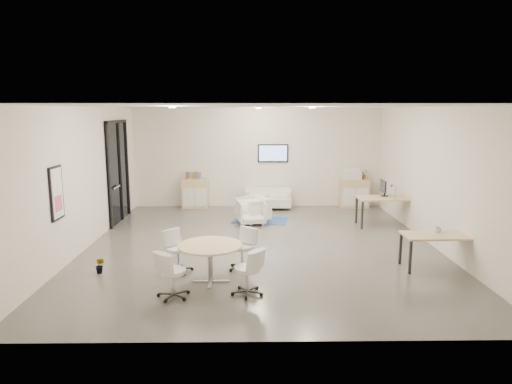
{
  "coord_description": "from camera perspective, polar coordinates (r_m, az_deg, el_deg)",
  "views": [
    {
      "loc": [
        -0.26,
        -10.26,
        3.11
      ],
      "look_at": [
        -0.11,
        0.4,
        1.2
      ],
      "focal_mm": 32.0,
      "sensor_mm": 36.0,
      "label": 1
    }
  ],
  "objects": [
    {
      "name": "room_shell",
      "position": [
        10.38,
        0.63,
        1.78
      ],
      "size": [
        9.6,
        10.6,
        4.8
      ],
      "color": "#4E4C47",
      "rests_on": "ground"
    },
    {
      "name": "glass_door",
      "position": [
        13.39,
        -16.84,
        2.81
      ],
      "size": [
        0.09,
        1.9,
        2.85
      ],
      "color": "black",
      "rests_on": "room_shell"
    },
    {
      "name": "artwork",
      "position": [
        9.55,
        -23.67,
        -0.14
      ],
      "size": [
        0.05,
        0.54,
        1.04
      ],
      "color": "black",
      "rests_on": "room_shell"
    },
    {
      "name": "wall_tv",
      "position": [
        14.81,
        2.14,
        4.87
      ],
      "size": [
        0.98,
        0.06,
        0.58
      ],
      "color": "black",
      "rests_on": "room_shell"
    },
    {
      "name": "ceiling_spots",
      "position": [
        11.1,
        -0.51,
        10.51
      ],
      "size": [
        3.14,
        4.14,
        0.03
      ],
      "color": "#FFEAC6",
      "rests_on": "room_shell"
    },
    {
      "name": "sideboard_left",
      "position": [
        14.86,
        -7.6,
        -0.17
      ],
      "size": [
        0.84,
        0.44,
        0.95
      ],
      "color": "#DBBD84",
      "rests_on": "room_shell"
    },
    {
      "name": "sideboard_right",
      "position": [
        15.14,
        12.14,
        -0.15
      ],
      "size": [
        0.93,
        0.45,
        0.93
      ],
      "color": "#DBBD84",
      "rests_on": "room_shell"
    },
    {
      "name": "books",
      "position": [
        14.78,
        -7.81,
        2.07
      ],
      "size": [
        0.49,
        0.14,
        0.22
      ],
      "color": "red",
      "rests_on": "sideboard_left"
    },
    {
      "name": "printer",
      "position": [
        15.02,
        11.93,
        2.25
      ],
      "size": [
        0.54,
        0.46,
        0.37
      ],
      "rotation": [
        0.0,
        0.0,
        0.04
      ],
      "color": "white",
      "rests_on": "sideboard_right"
    },
    {
      "name": "loveseat",
      "position": [
        14.68,
        1.52,
        -0.9
      ],
      "size": [
        1.5,
        0.82,
        0.55
      ],
      "rotation": [
        0.0,
        0.0,
        -0.06
      ],
      "color": "silver",
      "rests_on": "room_shell"
    },
    {
      "name": "blue_rug",
      "position": [
        13.15,
        0.62,
        -3.5
      ],
      "size": [
        1.69,
        1.29,
        0.01
      ],
      "primitive_type": "cube",
      "rotation": [
        0.0,
        0.0,
        -0.19
      ],
      "color": "#32509A",
      "rests_on": "room_shell"
    },
    {
      "name": "armchair_left",
      "position": [
        12.84,
        -0.39,
        -2.08
      ],
      "size": [
        1.02,
        1.03,
        0.78
      ],
      "primitive_type": "imported",
      "rotation": [
        0.0,
        0.0,
        -0.96
      ],
      "color": "silver",
      "rests_on": "room_shell"
    },
    {
      "name": "armchair_right",
      "position": [
        12.61,
        -0.58,
        -2.44
      ],
      "size": [
        0.82,
        0.78,
        0.73
      ],
      "primitive_type": "imported",
      "rotation": [
        0.0,
        0.0,
        0.18
      ],
      "color": "silver",
      "rests_on": "room_shell"
    },
    {
      "name": "desk_rear",
      "position": [
        12.85,
        15.93,
        -0.98
      ],
      "size": [
        1.56,
        0.82,
        0.8
      ],
      "rotation": [
        0.0,
        0.0,
        0.04
      ],
      "color": "#DBBD84",
      "rests_on": "room_shell"
    },
    {
      "name": "desk_front",
      "position": [
        9.72,
        21.75,
        -5.37
      ],
      "size": [
        1.36,
        0.7,
        0.7
      ],
      "rotation": [
        0.0,
        0.0,
        0.02
      ],
      "color": "#DBBD84",
      "rests_on": "room_shell"
    },
    {
      "name": "monitor",
      "position": [
        12.92,
        15.64,
        0.52
      ],
      "size": [
        0.2,
        0.5,
        0.44
      ],
      "color": "black",
      "rests_on": "desk_rear"
    },
    {
      "name": "round_table",
      "position": [
        8.38,
        -5.75,
        -7.11
      ],
      "size": [
        1.18,
        1.18,
        0.72
      ],
      "color": "#DBBD84",
      "rests_on": "room_shell"
    },
    {
      "name": "meeting_chairs",
      "position": [
        8.45,
        -5.73,
        -8.54
      ],
      "size": [
        2.17,
        2.17,
        0.82
      ],
      "color": "white",
      "rests_on": "room_shell"
    },
    {
      "name": "plant_cabinet",
      "position": [
        15.1,
        13.28,
        2.04
      ],
      "size": [
        0.37,
        0.38,
        0.24
      ],
      "primitive_type": "imported",
      "rotation": [
        0.0,
        0.0,
        0.35
      ],
      "color": "#3F7F3F",
      "rests_on": "sideboard_right"
    },
    {
      "name": "plant_floor",
      "position": [
        9.44,
        -18.89,
        -9.2
      ],
      "size": [
        0.25,
        0.35,
        0.14
      ],
      "primitive_type": "imported",
      "rotation": [
        0.0,
        0.0,
        -0.24
      ],
      "color": "#3F7F3F",
      "rests_on": "room_shell"
    },
    {
      "name": "cup",
      "position": [
        9.87,
        21.8,
        -4.33
      ],
      "size": [
        0.16,
        0.14,
        0.13
      ],
      "primitive_type": "imported",
      "rotation": [
        0.0,
        0.0,
        -0.39
      ],
      "color": "white",
      "rests_on": "desk_front"
    }
  ]
}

